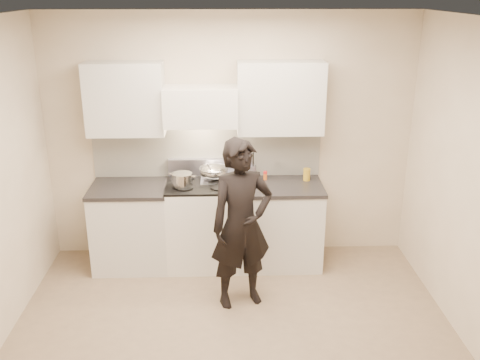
% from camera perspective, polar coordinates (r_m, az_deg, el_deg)
% --- Properties ---
extents(ground_plane, '(4.00, 4.00, 0.00)m').
position_cam_1_polar(ground_plane, '(4.89, -0.69, -16.72)').
color(ground_plane, '#887257').
extents(room_shell, '(4.04, 3.54, 2.70)m').
position_cam_1_polar(room_shell, '(4.49, -1.61, 2.83)').
color(room_shell, beige).
rests_on(room_shell, ground).
extents(stove, '(0.76, 0.65, 0.96)m').
position_cam_1_polar(stove, '(5.88, -3.94, -4.65)').
color(stove, white).
rests_on(stove, ground).
extents(counter_right, '(0.92, 0.67, 0.92)m').
position_cam_1_polar(counter_right, '(5.91, 4.15, -4.66)').
color(counter_right, silver).
rests_on(counter_right, ground).
extents(counter_left, '(0.82, 0.67, 0.92)m').
position_cam_1_polar(counter_left, '(5.97, -11.47, -4.79)').
color(counter_left, silver).
rests_on(counter_left, ground).
extents(wok, '(0.32, 0.39, 0.25)m').
position_cam_1_polar(wok, '(5.75, -2.82, 0.92)').
color(wok, '#B8B8B8').
rests_on(wok, stove).
extents(stock_pot, '(0.29, 0.27, 0.14)m').
position_cam_1_polar(stock_pot, '(5.58, -6.17, 0.03)').
color(stock_pot, '#B8B8B8').
rests_on(stock_pot, stove).
extents(utensil_crock, '(0.12, 0.12, 0.31)m').
position_cam_1_polar(utensil_crock, '(5.83, 1.14, 0.93)').
color(utensil_crock, '#AFAFC7').
rests_on(utensil_crock, counter_right).
extents(spice_jar, '(0.04, 0.04, 0.10)m').
position_cam_1_polar(spice_jar, '(5.85, 2.70, 0.49)').
color(spice_jar, orange).
rests_on(spice_jar, counter_right).
extents(oil_glass, '(0.08, 0.08, 0.13)m').
position_cam_1_polar(oil_glass, '(5.87, 7.13, 0.60)').
color(oil_glass, '#BA9120').
rests_on(oil_glass, counter_right).
extents(person, '(0.70, 0.57, 1.65)m').
position_cam_1_polar(person, '(5.00, 0.16, -4.77)').
color(person, black).
rests_on(person, ground).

